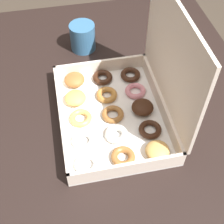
% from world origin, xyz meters
% --- Properties ---
extents(ground_plane, '(8.00, 8.00, 0.00)m').
position_xyz_m(ground_plane, '(0.00, 0.00, 0.00)').
color(ground_plane, '#42382D').
extents(dining_table, '(1.10, 0.83, 0.72)m').
position_xyz_m(dining_table, '(0.00, 0.00, 0.62)').
color(dining_table, black).
rests_on(dining_table, ground_plane).
extents(donut_box, '(0.37, 0.29, 0.32)m').
position_xyz_m(donut_box, '(0.04, 0.00, 0.78)').
color(donut_box, white).
rests_on(donut_box, dining_table).
extents(coffee_mug, '(0.08, 0.08, 0.09)m').
position_xyz_m(coffee_mug, '(-0.27, -0.07, 0.77)').
color(coffee_mug, teal).
rests_on(coffee_mug, dining_table).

